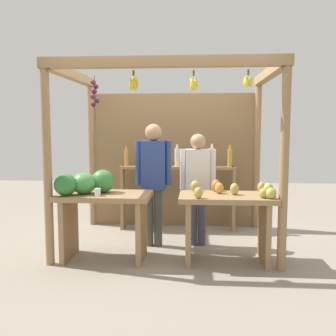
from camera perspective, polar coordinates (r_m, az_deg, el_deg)
ground_plane at (r=5.53m, az=0.14°, el=-10.85°), size 12.00×12.00×0.00m
market_stall at (r=5.72m, az=0.43°, el=3.87°), size 2.78×2.02×2.37m
fruit_counter_left at (r=4.78m, az=-10.34°, el=-4.84°), size 1.16×0.68×1.09m
fruit_counter_right at (r=4.69m, az=8.70°, el=-6.45°), size 1.12×0.64×0.96m
bottle_shelf_unit at (r=6.05m, az=1.57°, el=-1.66°), size 1.78×0.22×1.35m
vendor_man at (r=5.20m, az=-2.13°, el=-0.78°), size 0.48×0.22×1.64m
vendor_woman at (r=5.25m, az=4.37°, el=-1.70°), size 0.48×0.21×1.51m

